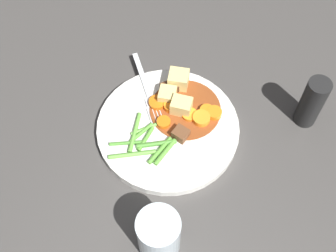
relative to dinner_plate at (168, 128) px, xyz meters
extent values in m
plane|color=#423F3D|center=(0.00, 0.00, -0.01)|extent=(3.00, 3.00, 0.00)
cylinder|color=white|center=(0.00, 0.00, 0.00)|extent=(0.26, 0.26, 0.02)
cylinder|color=brown|center=(0.05, -0.01, 0.01)|extent=(0.14, 0.14, 0.00)
cylinder|color=orange|center=(0.04, -0.03, 0.01)|extent=(0.04, 0.04, 0.01)
cylinder|color=orange|center=(0.04, -0.05, 0.02)|extent=(0.04, 0.04, 0.01)
cylinder|color=orange|center=(0.06, -0.05, 0.01)|extent=(0.03, 0.03, 0.01)
cylinder|color=orange|center=(0.06, -0.07, 0.02)|extent=(0.03, 0.03, 0.01)
cylinder|color=orange|center=(0.04, 0.01, 0.02)|extent=(0.03, 0.03, 0.01)
cylinder|color=orange|center=(0.03, 0.04, 0.01)|extent=(0.03, 0.03, 0.01)
cylinder|color=orange|center=(0.00, 0.01, 0.01)|extent=(0.03, 0.03, 0.01)
cube|color=#E5CC7A|center=(0.09, 0.03, 0.03)|extent=(0.05, 0.05, 0.03)
cube|color=#E5CC7A|center=(0.04, -0.01, 0.02)|extent=(0.04, 0.04, 0.03)
cube|color=#E5CC7A|center=(0.05, 0.03, 0.02)|extent=(0.04, 0.04, 0.03)
cube|color=#4C2B19|center=(0.07, 0.03, 0.02)|extent=(0.04, 0.04, 0.02)
cube|color=brown|center=(-0.01, -0.03, 0.02)|extent=(0.03, 0.03, 0.02)
cylinder|color=#66AD42|center=(-0.04, 0.05, 0.01)|extent=(0.08, 0.03, 0.01)
cylinder|color=#599E38|center=(-0.05, -0.01, 0.01)|extent=(0.06, 0.02, 0.01)
cylinder|color=#599E38|center=(-0.04, 0.04, 0.01)|extent=(0.05, 0.02, 0.01)
cylinder|color=#4C8E33|center=(-0.07, 0.05, 0.01)|extent=(0.04, 0.06, 0.01)
cylinder|color=#66AD42|center=(-0.08, 0.03, 0.01)|extent=(0.06, 0.07, 0.01)
cylinder|color=#66AD42|center=(-0.02, 0.03, 0.01)|extent=(0.05, 0.04, 0.01)
cylinder|color=#4C8E33|center=(-0.05, 0.00, 0.01)|extent=(0.05, 0.06, 0.01)
cylinder|color=#599E38|center=(-0.05, -0.02, 0.01)|extent=(0.06, 0.02, 0.01)
cylinder|color=#599E38|center=(-0.04, 0.02, 0.01)|extent=(0.05, 0.01, 0.01)
cube|color=silver|center=(0.08, 0.10, 0.01)|extent=(0.09, 0.09, 0.00)
cube|color=silver|center=(0.03, 0.05, 0.01)|extent=(0.03, 0.03, 0.00)
cylinder|color=silver|center=(0.00, 0.04, 0.01)|extent=(0.03, 0.03, 0.00)
cylinder|color=silver|center=(0.01, 0.03, 0.01)|extent=(0.03, 0.03, 0.00)
cylinder|color=silver|center=(0.01, 0.03, 0.01)|extent=(0.03, 0.03, 0.00)
cylinder|color=silver|center=(0.02, 0.03, 0.01)|extent=(0.03, 0.03, 0.00)
cylinder|color=silver|center=(-0.20, -0.09, 0.04)|extent=(0.07, 0.07, 0.09)
cylinder|color=black|center=(0.14, -0.22, 0.05)|extent=(0.04, 0.04, 0.11)
camera|label=1|loc=(-0.38, -0.20, 0.72)|focal=47.81mm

